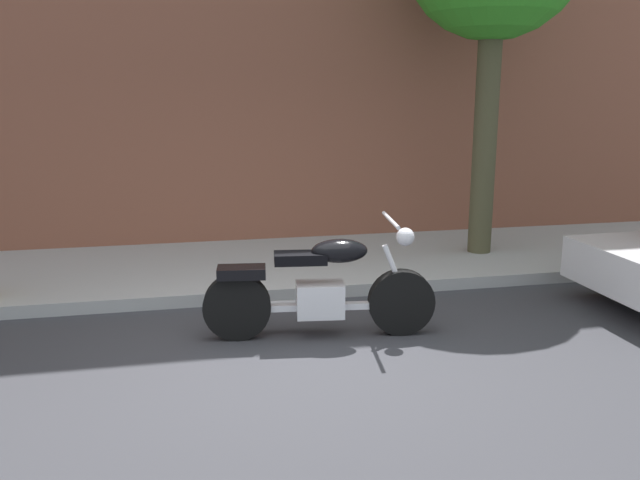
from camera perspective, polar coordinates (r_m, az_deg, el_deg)
ground_plane at (r=5.82m, az=-2.48°, el=-10.28°), size 60.00×60.00×0.00m
sidewalk at (r=8.47m, az=-5.69°, el=-2.30°), size 20.72×2.49×0.14m
motorcycle at (r=6.20m, az=-0.02°, el=-4.33°), size 2.17×0.71×1.12m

